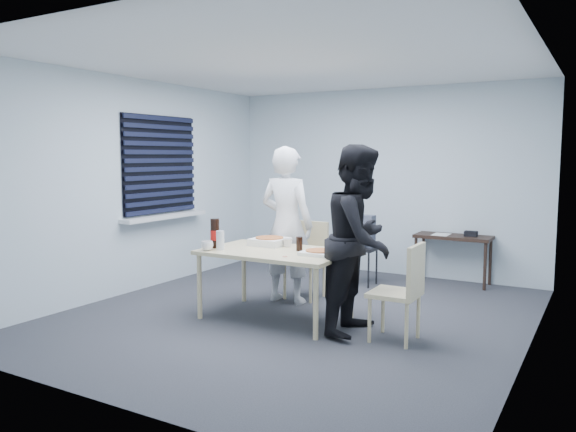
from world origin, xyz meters
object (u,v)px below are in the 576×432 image
Objects in this scene: soda_bottle at (215,234)px; stool at (363,255)px; chair_right at (404,286)px; side_table at (453,241)px; person_white at (287,225)px; person_black at (360,239)px; dining_table at (276,256)px; chair_far at (308,254)px; mug_b at (288,243)px; backpack at (363,231)px; mug_a at (207,246)px.

stool is at bearing 67.87° from soda_bottle.
chair_right is 2.56m from side_table.
person_white is 0.91m from soda_bottle.
person_black is 5.74× the size of soda_bottle.
dining_table is 0.98m from chair_far.
mug_b is 0.32× the size of soda_bottle.
stool is (0.43, 1.21, -0.50)m from person_white.
chair_far is at bearing 48.02° from person_black.
mug_b is at bearing 90.04° from dining_table.
side_table is at bearing 49.20° from chair_far.
stool is (-0.99, -0.65, -0.17)m from side_table.
person_white is 1.28m from backpack.
chair_right is (1.37, -0.06, -0.14)m from dining_table.
person_black is 14.39× the size of mug_a.
backpack is (-0.72, 1.81, -0.19)m from person_black.
person_black is at bearing 7.56° from soda_bottle.
person_white reaches higher than chair_far.
side_table is at bearing -6.34° from person_black.
backpack reaches higher than chair_right.
soda_bottle is at bearing -113.22° from chair_far.
chair_far reaches higher than mug_a.
stool is at bearing 82.93° from mug_b.
person_white is 2.37m from side_table.
dining_table is at bearing -115.48° from side_table.
mug_a is at bearing -134.30° from mug_b.
mug_a is at bearing -126.84° from backpack.
chair_far is at bearing 70.88° from mug_a.
soda_bottle is at bearing -129.24° from backpack.
dining_table is 1.63× the size of chair_right.
chair_far is 1.78× the size of stool.
chair_right reaches higher than dining_table.
person_white is 1.00× the size of person_black.
dining_table is 0.27m from mug_b.
person_black reaches higher than chair_right.
mug_b is at bearing 45.70° from mug_a.
chair_right reaches higher than mug_b.
side_table is 9.58× the size of mug_b.
stool is (0.20, 1.84, -0.26)m from dining_table.
chair_right is 2.01m from mug_a.
mug_b is (-0.20, -1.58, 0.06)m from backpack.
side_table is 1.20m from stool.
person_black reaches higher than dining_table.
side_table is at bearing 62.13° from mug_b.
soda_bottle is at bearing 97.56° from person_black.
mug_b reaches higher than stool.
person_black is 4.31× the size of backpack.
person_white is at bearing 70.31° from mug_a.
chair_right is 0.93× the size of side_table.
chair_right is 2.23m from backpack.
mug_a is at bearing -121.96° from side_table.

